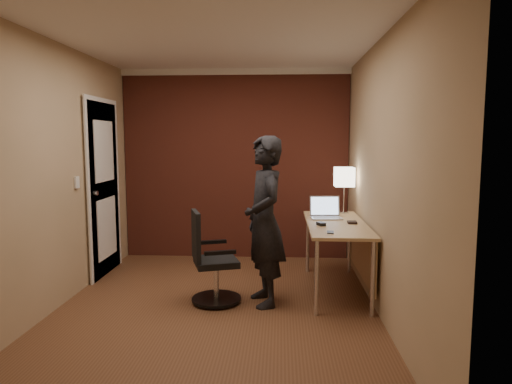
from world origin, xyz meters
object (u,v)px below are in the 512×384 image
at_px(desk, 343,235).
at_px(wallet, 352,222).
at_px(desk_lamp, 344,178).
at_px(phone, 330,232).
at_px(mouse, 321,224).
at_px(office_chair, 210,264).
at_px(laptop, 325,212).
at_px(person, 264,221).

distance_m(desk, wallet, 0.17).
relative_size(desk_lamp, phone, 4.65).
height_order(mouse, office_chair, office_chair).
bearing_deg(laptop, wallet, -53.33).
bearing_deg(laptop, phone, -92.26).
bearing_deg(phone, mouse, 104.47).
relative_size(laptop, mouse, 3.48).
distance_m(desk_lamp, mouse, 0.94).
relative_size(mouse, wallet, 0.91).
height_order(desk_lamp, phone, desk_lamp).
relative_size(wallet, person, 0.07).
xyz_separation_m(desk, office_chair, (-1.33, -0.42, -0.21)).
bearing_deg(person, phone, 61.18).
bearing_deg(wallet, mouse, -158.09).
distance_m(desk_lamp, phone, 1.25).
bearing_deg(laptop, mouse, -100.80).
xyz_separation_m(desk_lamp, phone, (-0.27, -1.14, -0.41)).
relative_size(desk_lamp, person, 0.33).
height_order(desk, phone, phone).
distance_m(phone, wallet, 0.56).
relative_size(desk_lamp, wallet, 4.86).
distance_m(mouse, wallet, 0.36).
bearing_deg(office_chair, phone, -4.94).
distance_m(mouse, office_chair, 1.17).
height_order(desk_lamp, wallet, desk_lamp).
bearing_deg(wallet, phone, -119.45).
xyz_separation_m(desk, phone, (-0.19, -0.52, 0.13)).
bearing_deg(phone, desk, 75.69).
distance_m(desk, person, 0.92).
xyz_separation_m(desk_lamp, laptop, (-0.24, -0.33, -0.35)).
distance_m(desk, desk_lamp, 0.83).
xyz_separation_m(laptop, person, (-0.65, -0.70, 0.02)).
bearing_deg(desk, person, -153.21).
height_order(desk_lamp, office_chair, desk_lamp).
relative_size(office_chair, person, 0.55).
bearing_deg(phone, desk_lamp, 82.10).
bearing_deg(laptop, desk, -61.77).
height_order(laptop, office_chair, laptop).
xyz_separation_m(office_chair, person, (0.52, 0.02, 0.42)).
height_order(laptop, person, person).
xyz_separation_m(desk_lamp, person, (-0.89, -1.03, -0.33)).
bearing_deg(mouse, office_chair, 169.69).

